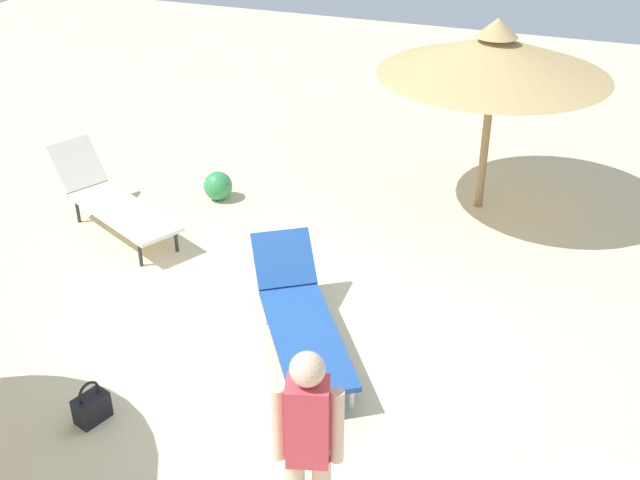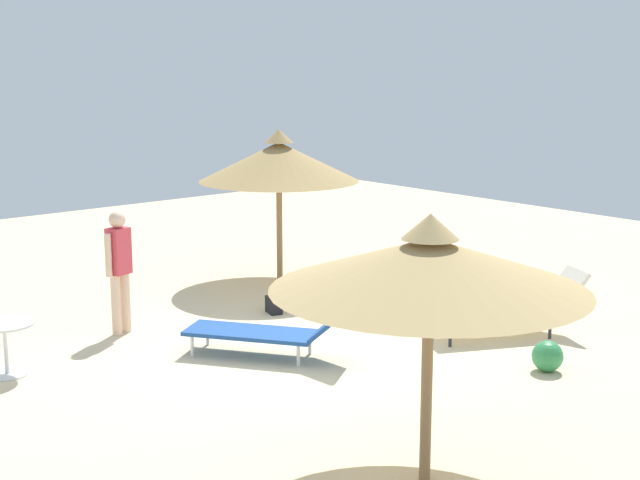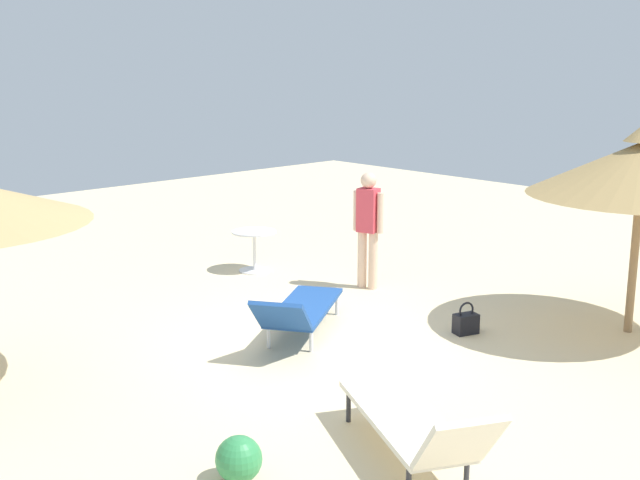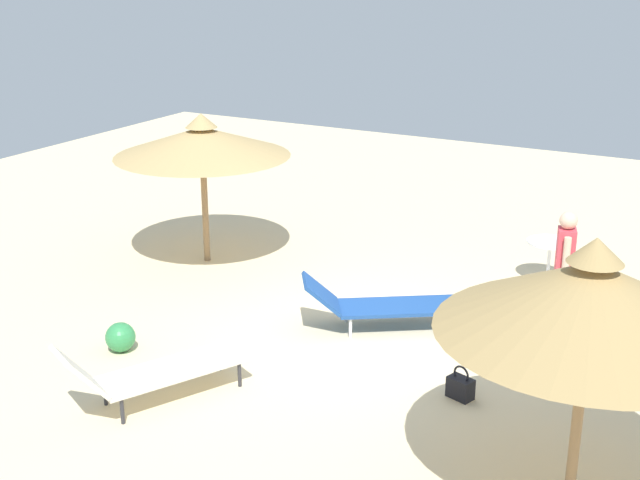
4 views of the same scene
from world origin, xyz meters
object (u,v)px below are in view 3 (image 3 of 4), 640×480
Objects in this scene: person_standing_near_left at (368,223)px; side_table_round at (254,243)px; beach_ball at (239,459)px; lounge_chair_far_left at (299,310)px; lounge_chair_near_right at (416,424)px; handbag at (466,323)px.

person_standing_near_left is 2.01m from side_table_round.
side_table_round reaches higher than beach_ball.
lounge_chair_far_left is 0.98× the size of lounge_chair_near_right.
handbag is (-1.26, -1.57, -0.22)m from lounge_chair_far_left.
lounge_chair_far_left reaches higher than handbag.
person_standing_near_left reaches higher than beach_ball.
lounge_chair_far_left is 3.16m from side_table_round.
lounge_chair_near_right is at bearing 153.03° from side_table_round.
side_table_round is at bearing 18.09° from person_standing_near_left.
person_standing_near_left is (3.91, -3.53, 0.57)m from lounge_chair_near_right.
lounge_chair_near_right is (-2.99, 1.40, 0.04)m from lounge_chair_far_left.
person_standing_near_left reaches higher than lounge_chair_far_left.
person_standing_near_left is 2.39× the size of side_table_round.
handbag is 4.03m from side_table_round.
lounge_chair_near_right is at bearing 154.91° from lounge_chair_far_left.
lounge_chair_far_left is at bearing 51.28° from handbag.
handbag is at bearing -59.76° from lounge_chair_near_right.
lounge_chair_far_left reaches higher than beach_ball.
person_standing_near_left is at bearing -42.09° from lounge_chair_near_right.
person_standing_near_left is 4.48× the size of beach_ball.
lounge_chair_far_left is 2.40m from person_standing_near_left.
side_table_round is (4.02, 0.04, 0.31)m from handbag.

